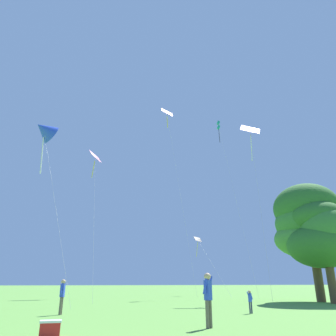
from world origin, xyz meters
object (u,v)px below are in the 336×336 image
object	(u,v)px
person_with_spool	(208,294)
tree_left_oak	(311,224)
kite_teal_box	(219,127)
picnic_cooler	(50,328)
kite_purple_streamer	(251,137)
kite_blue_delta	(45,130)
person_in_red_shirt	(62,293)
person_child_small	(250,299)
kite_black_large	(199,243)
tree_right_cluster	(322,234)
kite_red_high	(168,118)
kite_pink_low	(95,162)

from	to	relation	value
person_with_spool	tree_left_oak	distance (m)	19.91
kite_teal_box	person_with_spool	world-z (taller)	kite_teal_box
picnic_cooler	kite_purple_streamer	bearing A→B (deg)	43.54
person_with_spool	kite_blue_delta	bearing A→B (deg)	114.36
person_in_red_shirt	person_child_small	world-z (taller)	person_in_red_shirt
kite_black_large	tree_left_oak	xyz separation A→B (m)	(4.09, -16.24, 0.02)
kite_black_large	person_child_small	xyz separation A→B (m)	(-6.60, -23.75, -5.59)
tree_right_cluster	kite_red_high	bearing A→B (deg)	104.41
kite_teal_box	person_with_spool	bearing A→B (deg)	-117.45
person_child_small	kite_pink_low	bearing A→B (deg)	111.98
kite_purple_streamer	tree_right_cluster	bearing A→B (deg)	-72.44
kite_red_high	person_child_small	size ratio (longest dim) A/B	26.29
kite_teal_box	kite_red_high	bearing A→B (deg)	128.89
tree_left_oak	person_child_small	bearing A→B (deg)	-144.89
kite_teal_box	kite_black_large	distance (m)	16.73
person_in_red_shirt	picnic_cooler	world-z (taller)	person_in_red_shirt
tree_right_cluster	person_with_spool	bearing A→B (deg)	-144.23
tree_left_oak	kite_pink_low	bearing A→B (deg)	148.75
kite_teal_box	picnic_cooler	size ratio (longest dim) A/B	39.41
kite_red_high	kite_purple_streamer	xyz separation A→B (m)	(4.18, -17.62, -10.87)
tree_right_cluster	kite_pink_low	bearing A→B (deg)	143.89
tree_left_oak	picnic_cooler	bearing A→B (deg)	-147.98
kite_purple_streamer	kite_teal_box	bearing A→B (deg)	81.87
person_with_spool	person_in_red_shirt	xyz separation A→B (m)	(-5.02, 6.51, -0.11)
kite_pink_low	picnic_cooler	bearing A→B (deg)	-94.58
kite_blue_delta	kite_teal_box	distance (m)	24.99
kite_purple_streamer	picnic_cooler	distance (m)	29.01
kite_teal_box	person_in_red_shirt	world-z (taller)	kite_teal_box
kite_purple_streamer	person_in_red_shirt	xyz separation A→B (m)	(-17.46, -9.76, -15.15)
person_child_small	kite_black_large	bearing A→B (deg)	74.46
kite_purple_streamer	person_with_spool	size ratio (longest dim) A/B	9.94
kite_purple_streamer	person_with_spool	bearing A→B (deg)	-127.39
kite_purple_streamer	person_with_spool	xyz separation A→B (m)	(-12.44, -16.27, -15.05)
person_child_small	picnic_cooler	xyz separation A→B (m)	(-9.38, -5.03, -0.44)
picnic_cooler	kite_pink_low	bearing A→B (deg)	85.42
kite_blue_delta	kite_pink_low	distance (m)	7.02
picnic_cooler	person_in_red_shirt	bearing A→B (deg)	88.93
kite_teal_box	kite_purple_streamer	world-z (taller)	kite_teal_box
kite_pink_low	tree_right_cluster	size ratio (longest dim) A/B	1.98
tree_left_oak	kite_purple_streamer	bearing A→B (deg)	120.86
person_in_red_shirt	kite_red_high	bearing A→B (deg)	64.12
kite_purple_streamer	person_child_small	bearing A→B (deg)	-125.10
kite_blue_delta	person_in_red_shirt	xyz separation A→B (m)	(3.30, -11.86, -14.10)
kite_teal_box	person_child_small	distance (m)	32.74
kite_black_large	tree_right_cluster	bearing A→B (deg)	-79.05
kite_blue_delta	kite_red_high	size ratio (longest dim) A/B	0.56
tree_left_oak	kite_black_large	bearing A→B (deg)	104.14
kite_red_high	person_in_red_shirt	size ratio (longest dim) A/B	17.89
kite_teal_box	tree_left_oak	xyz separation A→B (m)	(0.98, -14.74, -16.35)
kite_blue_delta	person_child_small	xyz separation A→B (m)	(12.55, -13.79, -14.42)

